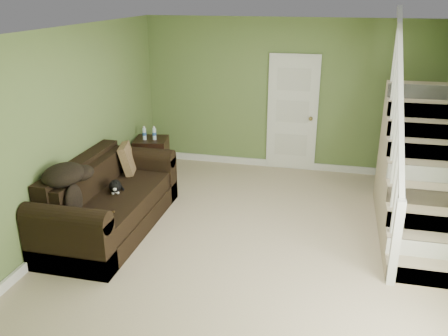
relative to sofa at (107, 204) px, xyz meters
The scene contains 15 objects.
floor 2.06m from the sofa, ahead, with size 5.00×5.50×0.01m, color #C5B18E.
ceiling 3.02m from the sofa, ahead, with size 5.00×5.50×0.01m, color white.
wall_back 3.66m from the sofa, 55.12° to the left, with size 5.00×0.04×2.60m, color olive.
wall_front 3.42m from the sofa, 52.12° to the right, with size 5.00×0.04×2.60m, color olive.
wall_left 1.07m from the sofa, 162.48° to the left, with size 0.04×5.50×2.60m, color olive.
baseboard_back 3.52m from the sofa, 54.84° to the left, with size 5.00×0.04×0.12m, color white.
baseboard_left 0.56m from the sofa, 161.39° to the left, with size 0.04×5.50×0.12m, color white.
door 3.62m from the sofa, 53.39° to the left, with size 0.86×0.12×2.02m.
staircase 4.18m from the sofa, 15.55° to the left, with size 1.00×2.51×2.82m.
sofa is the anchor object (origin of this frame).
side_table 2.01m from the sofa, 94.72° to the left, with size 0.62×0.62×0.87m.
cat 0.25m from the sofa, 35.68° to the left, with size 0.28×0.42×0.21m.
banana 0.75m from the sofa, 63.42° to the right, with size 0.06×0.21×0.06m, color gold.
throw_pillow 0.87m from the sofa, 93.19° to the left, with size 0.11×0.42×0.42m, color #513520.
throw_blanket 0.87m from the sofa, 111.39° to the right, with size 0.45×0.59×0.25m, color black.
Camera 1 is at (0.80, -5.33, 3.02)m, focal length 38.00 mm.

